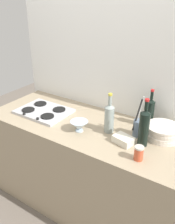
{
  "coord_description": "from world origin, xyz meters",
  "views": [
    {
      "loc": [
        0.99,
        -1.49,
        1.91
      ],
      "look_at": [
        0.0,
        0.0,
        1.02
      ],
      "focal_mm": 39.35,
      "sensor_mm": 36.0,
      "label": 1
    }
  ],
  "objects_px": {
    "mixing_bowl": "(80,126)",
    "condiment_jar_front": "(139,153)",
    "stovetop_hob": "(44,111)",
    "butter_dish": "(123,140)",
    "plate_stack": "(163,132)",
    "wine_bottle_leftmost": "(109,117)",
    "utensil_crock": "(139,127)",
    "wine_bottle_mid_right": "(144,127)",
    "wine_bottle_mid_left": "(150,112)"
  },
  "relations": [
    {
      "from": "mixing_bowl",
      "to": "condiment_jar_front",
      "type": "bearing_deg",
      "value": -9.09
    },
    {
      "from": "stovetop_hob",
      "to": "condiment_jar_front",
      "type": "relative_size",
      "value": 4.63
    },
    {
      "from": "butter_dish",
      "to": "plate_stack",
      "type": "bearing_deg",
      "value": 47.09
    },
    {
      "from": "plate_stack",
      "to": "wine_bottle_leftmost",
      "type": "xyz_separation_m",
      "value": [
        -0.39,
        -0.14,
        0.07
      ]
    },
    {
      "from": "plate_stack",
      "to": "utensil_crock",
      "type": "relative_size",
      "value": 0.8
    },
    {
      "from": "stovetop_hob",
      "to": "wine_bottle_mid_right",
      "type": "distance_m",
      "value": 0.97
    },
    {
      "from": "stovetop_hob",
      "to": "condiment_jar_front",
      "type": "xyz_separation_m",
      "value": [
        1.0,
        -0.18,
        0.04
      ]
    },
    {
      "from": "mixing_bowl",
      "to": "utensil_crock",
      "type": "xyz_separation_m",
      "value": [
        0.41,
        0.19,
        0.03
      ]
    },
    {
      "from": "wine_bottle_leftmost",
      "to": "stovetop_hob",
      "type": "bearing_deg",
      "value": -177.07
    },
    {
      "from": "wine_bottle_mid_right",
      "to": "butter_dish",
      "type": "distance_m",
      "value": 0.18
    },
    {
      "from": "plate_stack",
      "to": "mixing_bowl",
      "type": "relative_size",
      "value": 1.83
    },
    {
      "from": "stovetop_hob",
      "to": "wine_bottle_mid_left",
      "type": "height_order",
      "value": "wine_bottle_mid_left"
    },
    {
      "from": "wine_bottle_mid_right",
      "to": "condiment_jar_front",
      "type": "xyz_separation_m",
      "value": [
        0.05,
        -0.18,
        -0.1
      ]
    },
    {
      "from": "butter_dish",
      "to": "mixing_bowl",
      "type": "bearing_deg",
      "value": -174.33
    },
    {
      "from": "wine_bottle_mid_right",
      "to": "wine_bottle_leftmost",
      "type": "bearing_deg",
      "value": 173.96
    },
    {
      "from": "wine_bottle_mid_right",
      "to": "butter_dish",
      "type": "relative_size",
      "value": 2.48
    },
    {
      "from": "butter_dish",
      "to": "condiment_jar_front",
      "type": "height_order",
      "value": "condiment_jar_front"
    },
    {
      "from": "wine_bottle_mid_left",
      "to": "wine_bottle_leftmost",
      "type": "bearing_deg",
      "value": -132.65
    },
    {
      "from": "plate_stack",
      "to": "wine_bottle_leftmost",
      "type": "height_order",
      "value": "wine_bottle_leftmost"
    },
    {
      "from": "condiment_jar_front",
      "to": "wine_bottle_mid_right",
      "type": "bearing_deg",
      "value": 104.35
    },
    {
      "from": "wine_bottle_mid_left",
      "to": "condiment_jar_front",
      "type": "bearing_deg",
      "value": -76.89
    },
    {
      "from": "butter_dish",
      "to": "wine_bottle_mid_left",
      "type": "bearing_deg",
      "value": 79.72
    },
    {
      "from": "wine_bottle_leftmost",
      "to": "condiment_jar_front",
      "type": "bearing_deg",
      "value": -31.68
    },
    {
      "from": "mixing_bowl",
      "to": "condiment_jar_front",
      "type": "distance_m",
      "value": 0.54
    },
    {
      "from": "utensil_crock",
      "to": "wine_bottle_mid_left",
      "type": "bearing_deg",
      "value": 85.72
    },
    {
      "from": "wine_bottle_mid_right",
      "to": "utensil_crock",
      "type": "height_order",
      "value": "wine_bottle_mid_right"
    },
    {
      "from": "plate_stack",
      "to": "wine_bottle_mid_right",
      "type": "height_order",
      "value": "wine_bottle_mid_right"
    },
    {
      "from": "plate_stack",
      "to": "butter_dish",
      "type": "distance_m",
      "value": 0.32
    },
    {
      "from": "butter_dish",
      "to": "wine_bottle_leftmost",
      "type": "bearing_deg",
      "value": 152.77
    },
    {
      "from": "plate_stack",
      "to": "utensil_crock",
      "type": "height_order",
      "value": "utensil_crock"
    },
    {
      "from": "stovetop_hob",
      "to": "mixing_bowl",
      "type": "bearing_deg",
      "value": -10.92
    },
    {
      "from": "utensil_crock",
      "to": "plate_stack",
      "type": "bearing_deg",
      "value": 24.42
    },
    {
      "from": "wine_bottle_mid_left",
      "to": "condiment_jar_front",
      "type": "relative_size",
      "value": 3.23
    },
    {
      "from": "mixing_bowl",
      "to": "utensil_crock",
      "type": "height_order",
      "value": "utensil_crock"
    },
    {
      "from": "plate_stack",
      "to": "butter_dish",
      "type": "xyz_separation_m",
      "value": [
        -0.22,
        -0.23,
        -0.02
      ]
    },
    {
      "from": "plate_stack",
      "to": "utensil_crock",
      "type": "bearing_deg",
      "value": -155.58
    },
    {
      "from": "plate_stack",
      "to": "wine_bottle_mid_right",
      "type": "xyz_separation_m",
      "value": [
        -0.09,
        -0.17,
        0.09
      ]
    },
    {
      "from": "stovetop_hob",
      "to": "wine_bottle_mid_right",
      "type": "height_order",
      "value": "wine_bottle_mid_right"
    },
    {
      "from": "stovetop_hob",
      "to": "butter_dish",
      "type": "distance_m",
      "value": 0.83
    },
    {
      "from": "wine_bottle_leftmost",
      "to": "utensil_crock",
      "type": "distance_m",
      "value": 0.23
    },
    {
      "from": "mixing_bowl",
      "to": "stovetop_hob",
      "type": "bearing_deg",
      "value": 169.08
    },
    {
      "from": "stovetop_hob",
      "to": "utensil_crock",
      "type": "bearing_deg",
      "value": 6.58
    },
    {
      "from": "wine_bottle_mid_right",
      "to": "mixing_bowl",
      "type": "bearing_deg",
      "value": -169.23
    },
    {
      "from": "butter_dish",
      "to": "wine_bottle_mid_right",
      "type": "bearing_deg",
      "value": 24.64
    },
    {
      "from": "wine_bottle_leftmost",
      "to": "wine_bottle_mid_right",
      "type": "distance_m",
      "value": 0.3
    },
    {
      "from": "wine_bottle_mid_left",
      "to": "butter_dish",
      "type": "xyz_separation_m",
      "value": [
        -0.06,
        -0.34,
        -0.1
      ]
    },
    {
      "from": "mixing_bowl",
      "to": "butter_dish",
      "type": "height_order",
      "value": "mixing_bowl"
    },
    {
      "from": "wine_bottle_mid_right",
      "to": "stovetop_hob",
      "type": "bearing_deg",
      "value": -179.84
    },
    {
      "from": "stovetop_hob",
      "to": "utensil_crock",
      "type": "distance_m",
      "value": 0.89
    },
    {
      "from": "wine_bottle_mid_right",
      "to": "condiment_jar_front",
      "type": "height_order",
      "value": "wine_bottle_mid_right"
    }
  ]
}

